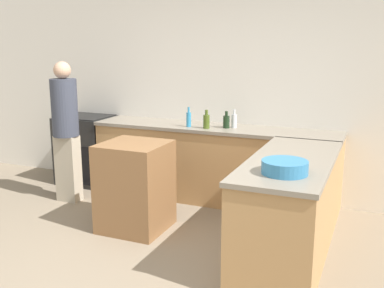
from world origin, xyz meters
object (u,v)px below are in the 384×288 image
Objects in this scene: olive_oil_bottle at (206,121)px; wine_bottle_dark at (226,121)px; range_oven at (87,149)px; island_table at (135,186)px; mixing_bowl at (285,167)px; person_by_range at (66,126)px; dish_soap_bottle at (189,119)px; vinegar_bottle_clear at (234,120)px.

olive_oil_bottle reaches higher than wine_bottle_dark.
range_oven is at bearing 175.34° from olive_oil_bottle.
wine_bottle_dark is at bearing 61.42° from island_table.
person_by_range reaches higher than mixing_bowl.
person_by_range is at bearing 160.11° from island_table.
range_oven is at bearing 179.05° from wine_bottle_dark.
range_oven reaches higher than island_table.
wine_bottle_dark is at bearing 122.09° from mixing_bowl.
dish_soap_bottle is (1.58, -0.13, 0.55)m from range_oven.
vinegar_bottle_clear is (2.10, 0.02, 0.54)m from range_oven.
vinegar_bottle_clear is 0.10m from wine_bottle_dark.
mixing_bowl is 0.21× the size of person_by_range.
vinegar_bottle_clear is at bearing 16.58° from dish_soap_bottle.
olive_oil_bottle reaches higher than mixing_bowl.
wine_bottle_dark is (0.60, 1.10, 0.54)m from island_table.
range_oven is 1.68m from dish_soap_bottle.
wine_bottle_dark is 0.12× the size of person_by_range.
wine_bottle_dark is (-0.08, -0.05, -0.01)m from vinegar_bottle_clear.
wine_bottle_dark is (0.20, 0.11, -0.01)m from olive_oil_bottle.
island_table is 1.45m from vinegar_bottle_clear.
island_table is 4.17× the size of olive_oil_bottle.
dish_soap_bottle is at bearing -163.42° from vinegar_bottle_clear.
wine_bottle_dark is at bearing 12.66° from dish_soap_bottle.
wine_bottle_dark reaches higher than island_table.
vinegar_bottle_clear is 0.54m from dish_soap_bottle.
island_table is (1.42, -1.14, -0.01)m from range_oven.
range_oven is 4.26× the size of olive_oil_bottle.
vinegar_bottle_clear is 0.13× the size of person_by_range.
island_table is at bearing -99.29° from dish_soap_bottle.
dish_soap_bottle is (0.16, 1.00, 0.55)m from island_table.
person_by_range reaches higher than vinegar_bottle_clear.
olive_oil_bottle is (-1.22, 1.51, 0.03)m from mixing_bowl.
vinegar_bottle_clear reaches higher than island_table.
range_oven is 4.69× the size of wine_bottle_dark.
person_by_range is (-1.18, 0.43, 0.47)m from island_table.
vinegar_bottle_clear is at bearing 35.37° from wine_bottle_dark.
mixing_bowl is 1.92m from vinegar_bottle_clear.
island_table is 1.34m from person_by_range.
range_oven is 3.49m from mixing_bowl.
olive_oil_bottle reaches higher than vinegar_bottle_clear.
mixing_bowl is at bearing -60.74° from vinegar_bottle_clear.
person_by_range is at bearing -158.48° from vinegar_bottle_clear.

